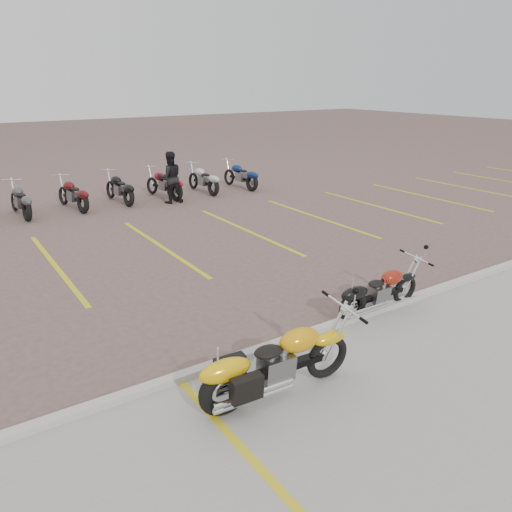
{
  "coord_description": "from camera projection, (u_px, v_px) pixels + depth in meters",
  "views": [
    {
      "loc": [
        -4.85,
        -7.89,
        4.21
      ],
      "look_at": [
        0.52,
        0.22,
        0.75
      ],
      "focal_mm": 35.0,
      "sensor_mm": 36.0,
      "label": 1
    }
  ],
  "objects": [
    {
      "name": "ground",
      "position": [
        241.0,
        299.0,
        10.13
      ],
      "size": [
        100.0,
        100.0,
        0.0
      ],
      "primitive_type": "plane",
      "color": "brown",
      "rests_on": "ground"
    },
    {
      "name": "concrete_apron",
      "position": [
        420.0,
        416.0,
        6.59
      ],
      "size": [
        60.0,
        5.0,
        0.01
      ],
      "primitive_type": "cube",
      "color": "#9E9B93",
      "rests_on": "ground"
    },
    {
      "name": "curb",
      "position": [
        302.0,
        336.0,
        8.54
      ],
      "size": [
        60.0,
        0.18,
        0.12
      ],
      "primitive_type": "cube",
      "color": "#ADAAA3",
      "rests_on": "ground"
    },
    {
      "name": "parking_stripes",
      "position": [
        161.0,
        246.0,
        13.27
      ],
      "size": [
        38.0,
        5.5,
        0.01
      ],
      "primitive_type": null,
      "color": "gold",
      "rests_on": "ground"
    },
    {
      "name": "apron_stripe",
      "position": [
        279.0,
        490.0,
        5.39
      ],
      "size": [
        0.12,
        5.0,
        0.0
      ],
      "primitive_type": "cube",
      "color": "gold",
      "rests_on": "concrete_apron"
    },
    {
      "name": "yellow_cruiser",
      "position": [
        274.0,
        366.0,
        6.85
      ],
      "size": [
        2.41,
        0.39,
        0.99
      ],
      "rotation": [
        0.09,
        0.0,
        -0.06
      ],
      "color": "black",
      "rests_on": "ground"
    },
    {
      "name": "flame_cruiser",
      "position": [
        377.0,
        293.0,
        9.39
      ],
      "size": [
        1.99,
        0.29,
        0.82
      ],
      "rotation": [
        0.1,
        0.0,
        -0.0
      ],
      "color": "black",
      "rests_on": "ground"
    },
    {
      "name": "person_b",
      "position": [
        170.0,
        177.0,
        17.69
      ],
      "size": [
        1.0,
        0.84,
        1.83
      ],
      "primitive_type": "imported",
      "rotation": [
        0.0,
        0.0,
        2.96
      ],
      "color": "black",
      "rests_on": "ground"
    },
    {
      "name": "bg_bike_row",
      "position": [
        45.0,
        196.0,
        16.53
      ],
      "size": [
        15.75,
        2.07,
        1.1
      ],
      "color": "black",
      "rests_on": "ground"
    }
  ]
}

